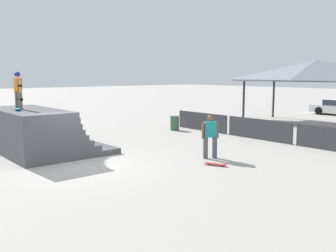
{
  "coord_description": "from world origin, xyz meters",
  "views": [
    {
      "loc": [
        12.21,
        -6.18,
        3.31
      ],
      "look_at": [
        -0.41,
        4.47,
        1.03
      ],
      "focal_mm": 40.0,
      "sensor_mm": 36.0,
      "label": 1
    }
  ],
  "objects_px": {
    "bystander_walking": "(210,134)",
    "skater_on_deck": "(18,88)",
    "skateboard_on_deck": "(18,109)",
    "skateboard_on_ground": "(216,164)",
    "trash_bin": "(175,123)"
  },
  "relations": [
    {
      "from": "bystander_walking",
      "to": "skater_on_deck",
      "type": "bearing_deg",
      "value": -16.64
    },
    {
      "from": "skateboard_on_deck",
      "to": "bystander_walking",
      "type": "distance_m",
      "value": 7.78
    },
    {
      "from": "bystander_walking",
      "to": "skateboard_on_ground",
      "type": "distance_m",
      "value": 1.54
    },
    {
      "from": "skateboard_on_deck",
      "to": "skateboard_on_ground",
      "type": "height_order",
      "value": "skateboard_on_deck"
    },
    {
      "from": "skater_on_deck",
      "to": "trash_bin",
      "type": "xyz_separation_m",
      "value": [
        -0.8,
        9.3,
        -2.34
      ]
    },
    {
      "from": "skater_on_deck",
      "to": "skateboard_on_deck",
      "type": "bearing_deg",
      "value": -24.91
    },
    {
      "from": "bystander_walking",
      "to": "skateboard_on_ground",
      "type": "height_order",
      "value": "bystander_walking"
    },
    {
      "from": "skateboard_on_deck",
      "to": "bystander_walking",
      "type": "bearing_deg",
      "value": 59.77
    },
    {
      "from": "skater_on_deck",
      "to": "trash_bin",
      "type": "height_order",
      "value": "skater_on_deck"
    },
    {
      "from": "skateboard_on_ground",
      "to": "trash_bin",
      "type": "xyz_separation_m",
      "value": [
        -7.59,
        4.61,
        0.37
      ]
    },
    {
      "from": "skater_on_deck",
      "to": "bystander_walking",
      "type": "height_order",
      "value": "skater_on_deck"
    },
    {
      "from": "skater_on_deck",
      "to": "skateboard_on_deck",
      "type": "height_order",
      "value": "skater_on_deck"
    },
    {
      "from": "skateboard_on_deck",
      "to": "trash_bin",
      "type": "height_order",
      "value": "skateboard_on_deck"
    },
    {
      "from": "skateboard_on_ground",
      "to": "trash_bin",
      "type": "relative_size",
      "value": 0.98
    },
    {
      "from": "skateboard_on_ground",
      "to": "trash_bin",
      "type": "height_order",
      "value": "trash_bin"
    }
  ]
}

